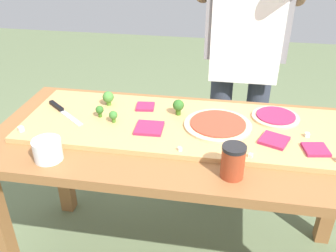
{
  "coord_description": "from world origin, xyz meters",
  "views": [
    {
      "loc": [
        0.15,
        -1.26,
        1.52
      ],
      "look_at": [
        -0.07,
        0.01,
        0.79
      ],
      "focal_mm": 39.26,
      "sensor_mm": 36.0,
      "label": 1
    }
  ],
  "objects_px": {
    "pizza_slice_center": "(316,150)",
    "cheese_crumble_e": "(226,147)",
    "pizza_whole_beet_magenta": "(276,117)",
    "cheese_crumble_b": "(251,155)",
    "broccoli_floret_back_right": "(100,110)",
    "broccoli_floret_front_right": "(113,116)",
    "pizza_slice_far_right": "(274,140)",
    "broccoli_floret_back_left": "(178,106)",
    "broccoli_floret_back_mid": "(108,97)",
    "pizza_whole_tomato_red": "(218,125)",
    "prep_table": "(184,158)",
    "sauce_jar": "(233,161)",
    "cook_center": "(246,37)",
    "flour_cup": "(48,151)",
    "cheese_crumble_f": "(307,135)",
    "pizza_slice_near_left": "(145,107)",
    "cheese_crumble_c": "(180,149)",
    "pizza_slice_far_left": "(149,128)",
    "chefs_knife": "(61,110)",
    "cheese_crumble_d": "(21,129)"
  },
  "relations": [
    {
      "from": "pizza_slice_far_right",
      "to": "cheese_crumble_b",
      "type": "bearing_deg",
      "value": -126.65
    },
    {
      "from": "cheese_crumble_c",
      "to": "cheese_crumble_d",
      "type": "distance_m",
      "value": 0.64
    },
    {
      "from": "cook_center",
      "to": "pizza_whole_tomato_red",
      "type": "bearing_deg",
      "value": -100.06
    },
    {
      "from": "pizza_slice_far_left",
      "to": "flour_cup",
      "type": "bearing_deg",
      "value": -143.58
    },
    {
      "from": "cook_center",
      "to": "cheese_crumble_d",
      "type": "bearing_deg",
      "value": -140.2
    },
    {
      "from": "broccoli_floret_back_mid",
      "to": "pizza_slice_far_right",
      "type": "bearing_deg",
      "value": -15.3
    },
    {
      "from": "prep_table",
      "to": "broccoli_floret_back_mid",
      "type": "xyz_separation_m",
      "value": [
        -0.37,
        0.17,
        0.17
      ]
    },
    {
      "from": "pizza_slice_center",
      "to": "cheese_crumble_f",
      "type": "height_order",
      "value": "cheese_crumble_f"
    },
    {
      "from": "chefs_knife",
      "to": "pizza_slice_near_left",
      "type": "xyz_separation_m",
      "value": [
        0.36,
        0.09,
        -0.0
      ]
    },
    {
      "from": "broccoli_floret_back_right",
      "to": "sauce_jar",
      "type": "distance_m",
      "value": 0.63
    },
    {
      "from": "pizza_slice_far_right",
      "to": "cheese_crumble_f",
      "type": "bearing_deg",
      "value": 24.2
    },
    {
      "from": "cheese_crumble_c",
      "to": "cheese_crumble_d",
      "type": "xyz_separation_m",
      "value": [
        -0.64,
        0.03,
        0.0
      ]
    },
    {
      "from": "pizza_whole_beet_magenta",
      "to": "pizza_whole_tomato_red",
      "type": "bearing_deg",
      "value": -155.11
    },
    {
      "from": "broccoli_floret_back_mid",
      "to": "flour_cup",
      "type": "relative_size",
      "value": 0.63
    },
    {
      "from": "pizza_slice_center",
      "to": "cook_center",
      "type": "distance_m",
      "value": 0.75
    },
    {
      "from": "prep_table",
      "to": "broccoli_floret_back_right",
      "type": "xyz_separation_m",
      "value": [
        -0.37,
        0.05,
        0.16
      ]
    },
    {
      "from": "prep_table",
      "to": "cheese_crumble_b",
      "type": "height_order",
      "value": "cheese_crumble_b"
    },
    {
      "from": "cheese_crumble_b",
      "to": "pizza_slice_far_left",
      "type": "bearing_deg",
      "value": 161.75
    },
    {
      "from": "cheese_crumble_b",
      "to": "cheese_crumble_d",
      "type": "xyz_separation_m",
      "value": [
        -0.9,
        0.03,
        0.0
      ]
    },
    {
      "from": "broccoli_floret_front_right",
      "to": "cheese_crumble_e",
      "type": "relative_size",
      "value": 3.76
    },
    {
      "from": "pizza_slice_far_right",
      "to": "broccoli_floret_back_left",
      "type": "distance_m",
      "value": 0.42
    },
    {
      "from": "broccoli_floret_back_left",
      "to": "flour_cup",
      "type": "height_order",
      "value": "broccoli_floret_back_left"
    },
    {
      "from": "pizza_slice_near_left",
      "to": "cheese_crumble_e",
      "type": "xyz_separation_m",
      "value": [
        0.37,
        -0.27,
        0.0
      ]
    },
    {
      "from": "pizza_slice_center",
      "to": "broccoli_floret_back_right",
      "type": "distance_m",
      "value": 0.87
    },
    {
      "from": "pizza_slice_center",
      "to": "pizza_whole_beet_magenta",
      "type": "bearing_deg",
      "value": 117.96
    },
    {
      "from": "pizza_slice_far_right",
      "to": "sauce_jar",
      "type": "bearing_deg",
      "value": -125.38
    },
    {
      "from": "broccoli_floret_back_mid",
      "to": "broccoli_floret_front_right",
      "type": "xyz_separation_m",
      "value": [
        0.07,
        -0.15,
        -0.01
      ]
    },
    {
      "from": "pizza_slice_center",
      "to": "sauce_jar",
      "type": "bearing_deg",
      "value": -149.52
    },
    {
      "from": "pizza_slice_far_right",
      "to": "broccoli_floret_back_mid",
      "type": "relative_size",
      "value": 1.52
    },
    {
      "from": "pizza_whole_tomato_red",
      "to": "pizza_slice_center",
      "type": "height_order",
      "value": "pizza_whole_tomato_red"
    },
    {
      "from": "pizza_whole_beet_magenta",
      "to": "cheese_crumble_b",
      "type": "xyz_separation_m",
      "value": [
        -0.11,
        -0.31,
        -0.0
      ]
    },
    {
      "from": "broccoli_floret_back_right",
      "to": "broccoli_floret_front_right",
      "type": "relative_size",
      "value": 1.0
    },
    {
      "from": "cheese_crumble_e",
      "to": "sauce_jar",
      "type": "xyz_separation_m",
      "value": [
        0.02,
        -0.14,
        0.03
      ]
    },
    {
      "from": "pizza_slice_far_right",
      "to": "sauce_jar",
      "type": "relative_size",
      "value": 0.82
    },
    {
      "from": "flour_cup",
      "to": "pizza_slice_center",
      "type": "bearing_deg",
      "value": 11.07
    },
    {
      "from": "sauce_jar",
      "to": "pizza_slice_far_right",
      "type": "bearing_deg",
      "value": 54.62
    },
    {
      "from": "pizza_whole_tomato_red",
      "to": "pizza_slice_far_left",
      "type": "relative_size",
      "value": 2.53
    },
    {
      "from": "broccoli_floret_back_mid",
      "to": "cheese_crumble_c",
      "type": "xyz_separation_m",
      "value": [
        0.37,
        -0.32,
        -0.03
      ]
    },
    {
      "from": "pizza_slice_near_left",
      "to": "cheese_crumble_e",
      "type": "bearing_deg",
      "value": -36.82
    },
    {
      "from": "pizza_whole_tomato_red",
      "to": "cheese_crumble_f",
      "type": "relative_size",
      "value": 16.29
    },
    {
      "from": "pizza_slice_center",
      "to": "cheese_crumble_e",
      "type": "distance_m",
      "value": 0.32
    },
    {
      "from": "broccoli_floret_front_right",
      "to": "cheese_crumble_f",
      "type": "bearing_deg",
      "value": 1.07
    },
    {
      "from": "prep_table",
      "to": "pizza_slice_near_left",
      "type": "bearing_deg",
      "value": 140.2
    },
    {
      "from": "pizza_slice_center",
      "to": "pizza_slice_far_left",
      "type": "bearing_deg",
      "value": 175.48
    },
    {
      "from": "flour_cup",
      "to": "cook_center",
      "type": "distance_m",
      "value": 1.12
    },
    {
      "from": "chefs_knife",
      "to": "pizza_slice_near_left",
      "type": "distance_m",
      "value": 0.37
    },
    {
      "from": "pizza_slice_center",
      "to": "broccoli_floret_back_right",
      "type": "xyz_separation_m",
      "value": [
        -0.86,
        0.12,
        0.03
      ]
    },
    {
      "from": "pizza_slice_far_right",
      "to": "pizza_whole_tomato_red",
      "type": "bearing_deg",
      "value": 159.04
    },
    {
      "from": "pizza_slice_near_left",
      "to": "broccoli_floret_back_mid",
      "type": "bearing_deg",
      "value": 179.66
    },
    {
      "from": "broccoli_floret_back_mid",
      "to": "broccoli_floret_back_left",
      "type": "distance_m",
      "value": 0.33
    }
  ]
}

